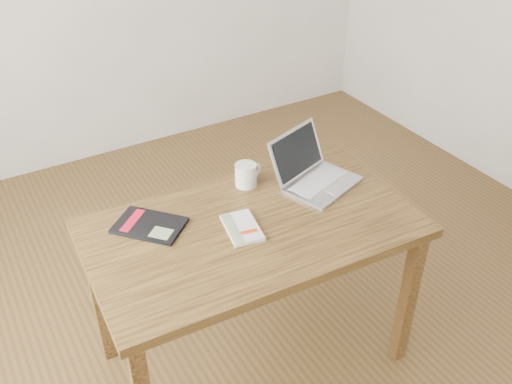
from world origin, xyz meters
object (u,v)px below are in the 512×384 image
desk (253,243)px  black_guidebook (150,225)px  white_guidebook (242,228)px  laptop (313,173)px  coffee_mug (246,174)px

desk → black_guidebook: (-0.35, 0.19, 0.10)m
desk → black_guidebook: size_ratio=4.23×
white_guidebook → laptop: (0.43, 0.14, 0.04)m
white_guidebook → black_guidebook: white_guidebook is taller
coffee_mug → white_guidebook: bearing=-135.9°
desk → coffee_mug: 0.32m
desk → white_guidebook: (-0.05, -0.00, 0.10)m
coffee_mug → desk: bearing=-127.8°
laptop → coffee_mug: bearing=135.3°
white_guidebook → coffee_mug: (0.17, 0.26, 0.04)m
black_guidebook → laptop: (0.72, -0.06, 0.04)m
desk → laptop: laptop is taller
laptop → white_guidebook: bearing=178.9°
white_guidebook → laptop: size_ratio=0.56×
white_guidebook → laptop: bearing=28.4°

